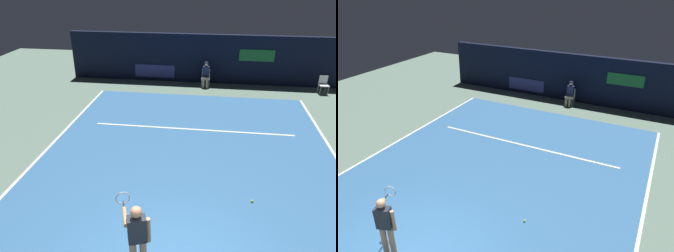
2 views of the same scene
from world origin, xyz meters
The scene contains 9 objects.
ground_plane centered at (0.00, 4.87, 0.00)m, with size 29.18×29.18×0.00m, color slate.
court_surface centered at (0.00, 4.87, 0.01)m, with size 9.88×11.73×0.01m, color #336699.
line_sideline_left centered at (4.89, 4.87, 0.01)m, with size 0.10×11.73×0.01m, color white.
line_sideline_right centered at (-4.89, 4.87, 0.01)m, with size 0.10×11.73×0.01m, color white.
line_service centered at (0.00, 6.92, 0.01)m, with size 7.70×0.10×0.01m, color white.
back_wall centered at (0.00, 12.98, 1.30)m, with size 14.44×0.33×2.60m.
tennis_player centered at (-0.61, 0.17, 0.99)m, with size 0.85×0.91×1.73m.
line_judge_on_chair centered at (0.31, 12.17, 0.69)m, with size 0.46×0.54×1.32m.
tennis_ball centered at (1.91, 2.77, 0.05)m, with size 0.07×0.07×0.07m, color #CCE033.
Camera 2 is at (4.72, -3.85, 6.42)m, focal length 34.55 mm.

